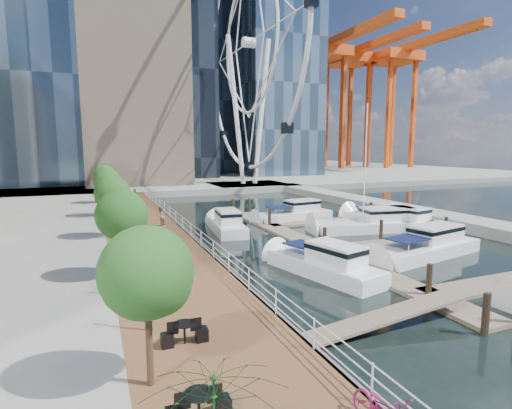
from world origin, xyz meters
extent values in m
plane|color=black|center=(0.00, 0.00, 0.00)|extent=(520.00, 520.00, 0.00)
cube|color=brown|center=(-9.00, 15.00, 0.50)|extent=(6.00, 60.00, 1.00)
cube|color=#595954|center=(-6.00, 15.00, 0.50)|extent=(0.25, 60.00, 1.00)
cube|color=gray|center=(0.00, 102.00, 0.50)|extent=(200.00, 114.00, 1.00)
cube|color=gray|center=(20.00, 20.00, 0.50)|extent=(4.00, 60.00, 1.00)
cube|color=gray|center=(14.00, 52.00, 0.50)|extent=(14.00, 12.00, 1.00)
cube|color=#6D6051|center=(3.00, 10.00, 0.10)|extent=(2.00, 32.00, 0.20)
cube|color=#6D6051|center=(9.00, -2.00, 0.10)|extent=(12.00, 2.00, 0.20)
cube|color=#6D6051|center=(9.00, 8.00, 0.10)|extent=(12.00, 2.00, 0.20)
cube|color=#6D6051|center=(9.00, 18.00, 0.10)|extent=(12.00, 2.00, 0.20)
cylinder|color=white|center=(11.50, 52.00, 14.00)|extent=(0.80, 0.80, 26.00)
cylinder|color=white|center=(16.50, 52.00, 14.00)|extent=(0.80, 0.80, 26.00)
torus|color=white|center=(14.00, 52.00, 26.00)|extent=(0.70, 44.70, 44.70)
cylinder|color=#3F2B1C|center=(-11.40, -6.00, 2.20)|extent=(0.20, 0.20, 2.40)
sphere|color=#265B1E|center=(-11.40, -6.00, 4.30)|extent=(2.60, 2.60, 2.60)
cylinder|color=#3F2B1C|center=(-11.40, 4.00, 2.20)|extent=(0.20, 0.20, 2.40)
sphere|color=#265B1E|center=(-11.40, 4.00, 4.30)|extent=(2.60, 2.60, 2.60)
cylinder|color=#3F2B1C|center=(-11.40, 14.00, 2.20)|extent=(0.20, 0.20, 2.40)
sphere|color=#265B1E|center=(-11.40, 14.00, 4.30)|extent=(2.60, 2.60, 2.60)
cylinder|color=#3F2B1C|center=(-11.40, 24.00, 2.20)|extent=(0.20, 0.20, 2.40)
sphere|color=#265B1E|center=(-11.40, 24.00, 4.30)|extent=(2.60, 2.60, 2.60)
cylinder|color=#3F2B1C|center=(-11.40, 34.00, 2.20)|extent=(0.20, 0.20, 2.40)
sphere|color=#265B1E|center=(-11.40, 34.00, 4.30)|extent=(2.60, 2.60, 2.60)
imported|color=maroon|center=(-6.50, -9.92, 1.49)|extent=(0.90, 1.95, 0.99)
imported|color=slate|center=(-8.62, 2.75, 1.75)|extent=(0.64, 0.64, 1.50)
imported|color=#89685E|center=(-7.51, 17.46, 1.83)|extent=(1.01, 1.01, 1.65)
imported|color=#32393E|center=(-8.34, 30.70, 1.99)|extent=(1.24, 1.01, 1.97)
imported|color=#103D11|center=(-10.91, -2.59, 2.37)|extent=(3.86, 3.89, 2.73)
imported|color=#0F3719|center=(-11.34, 1.27, 2.19)|extent=(2.95, 2.99, 2.38)
camera|label=1|loc=(-12.58, -16.83, 7.67)|focal=28.00mm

